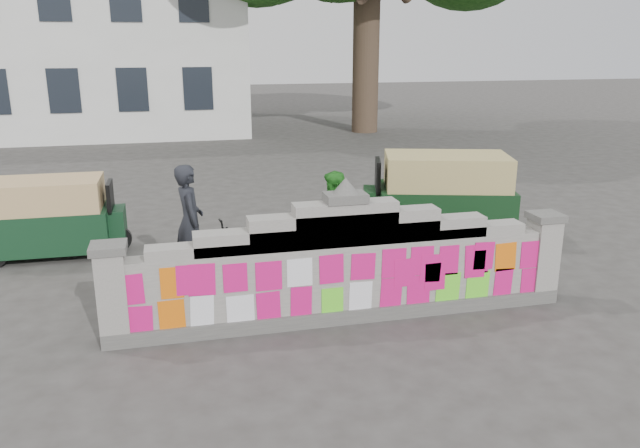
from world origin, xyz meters
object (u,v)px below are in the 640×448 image
at_px(cyclist_bike, 192,258).
at_px(rickshaw_right, 441,195).
at_px(cyclist_rider, 191,236).
at_px(pedestrian, 335,221).
at_px(rickshaw_left, 50,216).

bearing_deg(cyclist_bike, rickshaw_right, -78.26).
bearing_deg(cyclist_bike, cyclist_rider, -7.12).
distance_m(cyclist_rider, rickshaw_right, 5.13).
height_order(cyclist_bike, cyclist_rider, cyclist_rider).
bearing_deg(pedestrian, cyclist_rider, -100.60).
relative_size(cyclist_bike, cyclist_rider, 1.12).
bearing_deg(rickshaw_right, cyclist_rider, 35.11).
distance_m(cyclist_bike, rickshaw_left, 3.30).
bearing_deg(rickshaw_left, cyclist_bike, -42.91).
bearing_deg(pedestrian, cyclist_bike, -100.60).
xyz_separation_m(cyclist_bike, rickshaw_left, (-2.38, 2.28, 0.21)).
bearing_deg(rickshaw_left, rickshaw_right, -4.05).
bearing_deg(rickshaw_right, pedestrian, 42.86).
bearing_deg(rickshaw_right, cyclist_bike, 35.11).
bearing_deg(cyclist_bike, rickshaw_left, 39.16).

